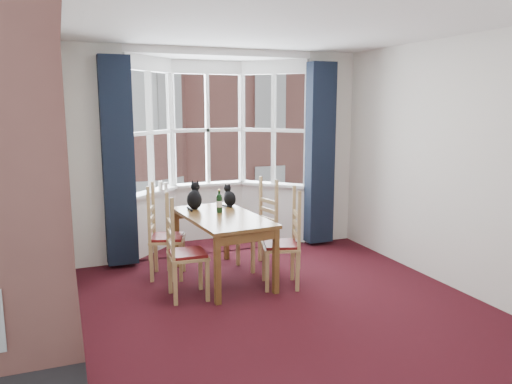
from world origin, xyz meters
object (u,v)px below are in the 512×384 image
chair_left_far (160,239)px  wine_bottle (219,202)px  cat_left (194,198)px  chair_left_near (179,256)px  candle_short (166,186)px  chair_right_far (263,230)px  cat_right (229,197)px  chair_right_near (288,246)px  dining_table (222,223)px  candle_tall (161,186)px

chair_left_far → wine_bottle: (0.70, -0.18, 0.43)m
chair_left_far → cat_left: (0.47, 0.13, 0.44)m
chair_left_near → wine_bottle: size_ratio=3.28×
wine_bottle → candle_short: bearing=106.5°
wine_bottle → candle_short: wine_bottle is taller
chair_right_far → cat_right: bearing=151.4°
cat_left → chair_right_near: bearing=-49.2°
chair_right_near → candle_short: (-1.00, 1.96, 0.45)m
chair_left_far → chair_left_near: bearing=-84.9°
chair_left_far → chair_right_far: same height
dining_table → chair_right_near: (0.63, -0.49, -0.21)m
dining_table → cat_right: size_ratio=5.31×
chair_left_near → cat_right: bearing=46.2°
cat_left → candle_short: 1.00m
dining_table → cat_right: (0.26, 0.50, 0.20)m
cat_right → wine_bottle: 0.40m
cat_right → chair_left_far: bearing=-171.1°
cat_left → candle_tall: 0.99m
chair_left_near → chair_right_near: size_ratio=1.00×
chair_right_near → chair_right_far: bearing=90.1°
chair_left_near → candle_short: 1.95m
candle_tall → cat_right: bearing=-53.6°
chair_left_near → cat_left: 1.07m
dining_table → chair_left_near: 0.76m
chair_left_near → chair_left_far: (-0.07, 0.76, 0.00)m
chair_left_far → candle_short: 1.25m
chair_right_near → cat_right: size_ratio=3.17×
chair_left_far → chair_right_near: size_ratio=1.00×
chair_left_near → candle_tall: (0.17, 1.85, 0.46)m
chair_left_near → candle_short: (0.24, 1.88, 0.45)m
candle_short → wine_bottle: bearing=-73.5°
chair_right_near → candle_tall: candle_tall is taller
chair_left_far → candle_short: size_ratio=8.68×
candle_short → dining_table: bearing=-76.1°
dining_table → wine_bottle: bearing=83.0°
cat_left → dining_table: bearing=-67.2°
cat_left → candle_tall: size_ratio=2.74×
chair_left_near → cat_left: cat_left is taller
cat_left → candle_short: (-0.16, 0.99, 0.01)m
chair_left_far → candle_short: candle_short is taller
cat_right → wine_bottle: (-0.24, -0.32, 0.01)m
dining_table → cat_right: 0.59m
dining_table → cat_left: bearing=112.8°
chair_left_far → cat_left: size_ratio=2.58×
cat_left → candle_tall: cat_left is taller
chair_right_near → chair_left_far: bearing=147.4°
dining_table → chair_right_near: size_ratio=1.67×
chair_left_far → wine_bottle: bearing=-14.3°
chair_left_near → chair_right_far: 1.43m
chair_left_near → chair_right_far: size_ratio=1.00×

